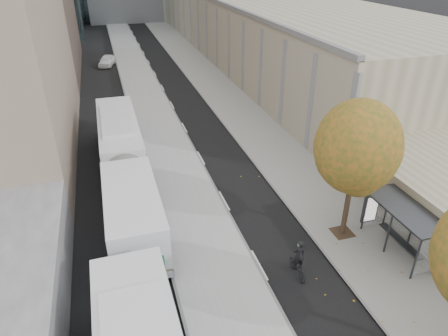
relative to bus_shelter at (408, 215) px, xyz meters
name	(u,v)px	position (x,y,z in m)	size (l,w,h in m)	color
bus_platform	(151,110)	(-9.56, 24.04, -2.11)	(4.25, 150.00, 0.15)	#A9A9A9
sidewalk	(230,102)	(-1.56, 24.04, -2.15)	(4.75, 150.00, 0.08)	gray
building_tan	(243,16)	(9.81, 53.04, 1.81)	(18.00, 92.00, 8.00)	gray
bus_shelter	(408,215)	(0.00, 0.00, 0.00)	(1.90, 4.40, 2.53)	#383A3F
tree_c	(357,147)	(-2.09, 2.04, 3.06)	(4.20, 4.20, 7.28)	black
bus_far	(124,164)	(-12.95, 10.38, -0.49)	(2.81, 18.66, 3.11)	white
cyclist	(298,263)	(-5.87, -0.12, -1.42)	(0.60, 1.61, 2.06)	black
distant_car	(107,61)	(-12.82, 42.58, -1.50)	(1.64, 4.06, 1.38)	white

